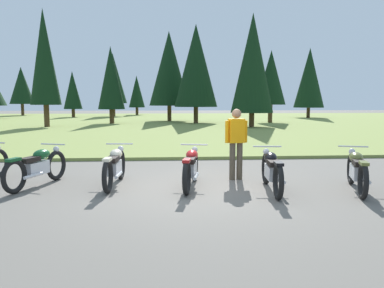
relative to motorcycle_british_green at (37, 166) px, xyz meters
The scene contains 9 objects.
ground_plane 3.46m from the motorcycle_british_green, ahead, with size 140.00×140.00×0.00m, color #605B54.
grass_moorland 25.73m from the motorcycle_british_green, 82.45° to the left, with size 80.00×44.00×0.10m, color olive.
forest_treeline 28.63m from the motorcycle_british_green, 86.99° to the left, with size 36.60×26.81×8.08m.
motorcycle_british_green is the anchor object (origin of this frame).
motorcycle_cream 1.68m from the motorcycle_british_green, ahead, with size 0.62×2.10×0.88m.
motorcycle_red 3.35m from the motorcycle_british_green, ahead, with size 0.67×2.08×0.88m.
motorcycle_black 5.03m from the motorcycle_british_green, ahead, with size 0.62×2.10×0.88m.
motorcycle_olive 6.79m from the motorcycle_british_green, ahead, with size 0.86×2.03×0.88m.
rider_in_hivis_vest 4.50m from the motorcycle_british_green, ahead, with size 0.54×0.28×1.67m.
Camera 1 is at (-0.61, -7.87, 1.85)m, focal length 35.93 mm.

